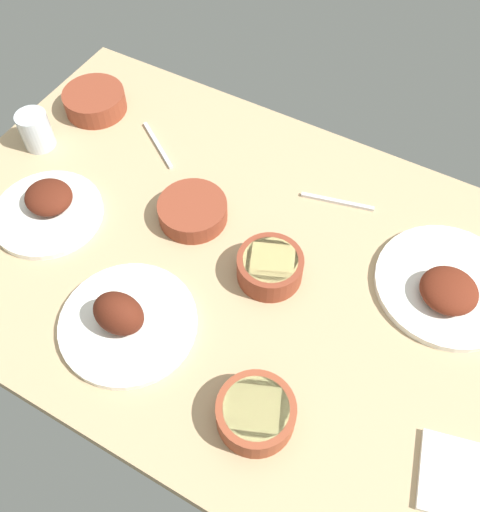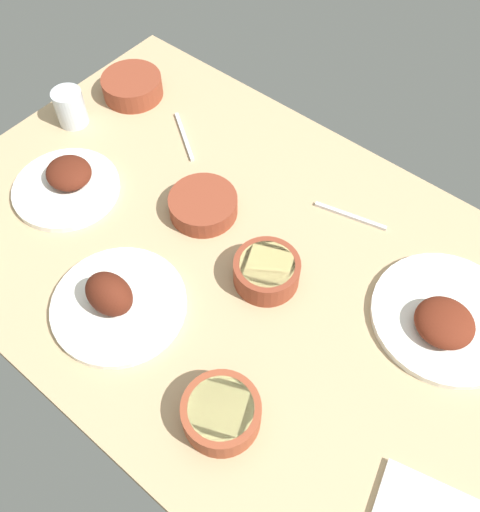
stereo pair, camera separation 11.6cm
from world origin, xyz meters
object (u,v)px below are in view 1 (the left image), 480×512
Objects in this scene: bowl_potatoes at (256,413)px; plate_near_viewer at (48,208)px; plate_center_main at (448,287)px; bowl_pasta at (270,266)px; spoon_loose at (158,145)px; bowl_sauce at (95,100)px; bowl_onions at (193,210)px; water_tumbler at (36,130)px; fork_loose at (337,202)px; plate_far_side at (125,320)px; folded_napkin at (469,481)px.

plate_near_viewer is at bearing 163.38° from bowl_potatoes.
bowl_pasta is (-33.02, -13.83, 1.32)cm from plate_center_main.
spoon_loose is at bearing 175.52° from plate_center_main.
bowl_potatoes is 0.82× the size of spoon_loose.
bowl_onions is at bearing -23.90° from bowl_sauce.
bowl_onions is at bearing -1.47° from water_tumbler.
bowl_onions reaches higher than fork_loose.
bowl_sauce is at bearing 132.67° from plate_far_side.
plate_near_viewer is 64.52cm from fork_loose.
plate_far_side is 29.32cm from bowl_onions.
bowl_pasta is 0.97× the size of bowl_potatoes.
plate_center_main is 95.75cm from bowl_sauce.
plate_center_main is at bearing 9.13° from bowl_onions.
plate_center_main is 99.85cm from water_tumbler.
water_tumbler is at bearing 135.83° from plate_near_viewer.
bowl_sauce is at bearing 159.75° from bowl_pasta.
fork_loose is (66.73, 1.58, -2.54)cm from bowl_sauce.
bowl_sauce is at bearing 167.38° from fork_loose.
bowl_potatoes is 1.52× the size of water_tumbler.
bowl_potatoes is at bearing -44.60° from bowl_onions.
fork_loose is (-7.39, 52.67, -2.74)cm from bowl_potatoes.
bowl_pasta is at bearing -157.27° from plate_center_main.
bowl_potatoes is at bearing -95.99° from fork_loose.
bowl_pasta is at bearing 10.78° from plate_near_viewer.
water_tumbler is at bearing -179.44° from fork_loose.
bowl_potatoes reaches higher than bowl_onions.
fork_loose is at bearing 14.53° from water_tumbler.
plate_far_side is 30.64cm from bowl_pasta.
spoon_loose is at bearing 142.93° from bowl_onions.
bowl_pasta is at bearing -20.25° from bowl_sauce.
plate_near_viewer is 2.66× the size of water_tumbler.
fork_loose is 45.82cm from spoon_loose.
plate_far_side is 1.59× the size of spoon_loose.
plate_center_main is 30.56cm from fork_loose.
bowl_sauce is at bearing 156.10° from bowl_onions.
water_tumbler is 29.04cm from spoon_loose.
bowl_sauce reaches higher than folded_napkin.
bowl_potatoes reaches higher than bowl_sauce.
folded_napkin is at bearing -19.95° from bowl_onions.
spoon_loose is at bearing 172.20° from fork_loose.
bowl_sauce is at bearing 145.42° from bowl_potatoes.
plate_far_side is 49.17cm from spoon_loose.
bowl_potatoes is at bearing -23.64° from water_tumbler.
plate_far_side is at bearing -129.52° from fork_loose.
bowl_onions is 0.94× the size of folded_napkin.
bowl_potatoes is at bearing -67.17° from bowl_pasta.
folded_napkin is 62.17cm from fork_loose.
bowl_potatoes is (62.12, -18.54, 1.18)cm from plate_near_viewer.
plate_near_viewer is 22.75cm from water_tumbler.
fork_loose is (-28.58, 10.73, -1.43)cm from plate_center_main.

